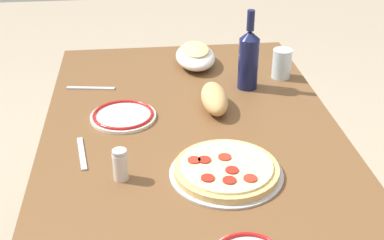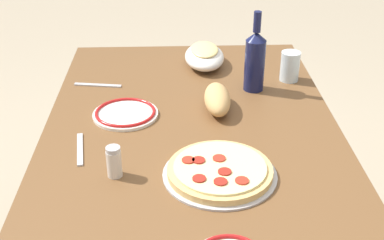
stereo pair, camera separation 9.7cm
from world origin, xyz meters
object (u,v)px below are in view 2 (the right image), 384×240
object	(u,v)px
baked_pasta_dish	(204,55)
wine_bottle	(255,60)
spice_shaker	(114,162)
water_glass	(290,66)
bread_loaf	(217,99)
pepperoni_pizza	(220,171)
side_plate_near	(125,113)
dining_table	(192,159)

from	to	relation	value
baked_pasta_dish	wine_bottle	size ratio (longest dim) A/B	0.86
wine_bottle	spice_shaker	world-z (taller)	wine_bottle
water_glass	spice_shaker	world-z (taller)	water_glass
bread_loaf	spice_shaker	xyz separation A→B (m)	(0.36, -0.30, 0.01)
pepperoni_pizza	side_plate_near	bearing A→B (deg)	-141.28
baked_pasta_dish	spice_shaker	distance (m)	0.78
water_glass	side_plate_near	world-z (taller)	water_glass
baked_pasta_dish	spice_shaker	bearing A→B (deg)	-21.01
spice_shaker	water_glass	bearing A→B (deg)	135.01
water_glass	bread_loaf	size ratio (longest dim) A/B	0.54
baked_pasta_dish	spice_shaker	xyz separation A→B (m)	(0.73, -0.28, 0.00)
wine_bottle	water_glass	xyz separation A→B (m)	(-0.07, 0.14, -0.06)
pepperoni_pizza	side_plate_near	size ratio (longest dim) A/B	1.46
pepperoni_pizza	side_plate_near	world-z (taller)	pepperoni_pizza
side_plate_near	spice_shaker	xyz separation A→B (m)	(0.33, -0.00, 0.03)
side_plate_near	spice_shaker	size ratio (longest dim) A/B	2.39
pepperoni_pizza	baked_pasta_dish	bearing A→B (deg)	179.75
dining_table	baked_pasta_dish	size ratio (longest dim) A/B	5.80
pepperoni_pizza	bread_loaf	xyz separation A→B (m)	(-0.37, 0.02, 0.02)
side_plate_near	water_glass	bearing A→B (deg)	113.57
pepperoni_pizza	wine_bottle	size ratio (longest dim) A/B	1.08
dining_table	baked_pasta_dish	xyz separation A→B (m)	(-0.49, 0.07, 0.15)
wine_bottle	bread_loaf	size ratio (longest dim) A/B	1.41
pepperoni_pizza	wine_bottle	world-z (taller)	wine_bottle
baked_pasta_dish	bread_loaf	xyz separation A→B (m)	(0.37, 0.02, -0.00)
baked_pasta_dish	water_glass	xyz separation A→B (m)	(0.15, 0.30, 0.01)
baked_pasta_dish	pepperoni_pizza	bearing A→B (deg)	-0.25
pepperoni_pizza	bread_loaf	distance (m)	0.37
pepperoni_pizza	bread_loaf	size ratio (longest dim) A/B	1.52
dining_table	bread_loaf	bearing A→B (deg)	144.39
wine_bottle	side_plate_near	size ratio (longest dim) A/B	1.35
wine_bottle	water_glass	size ratio (longest dim) A/B	2.62
dining_table	wine_bottle	distance (m)	0.42
dining_table	spice_shaker	world-z (taller)	spice_shaker
wine_bottle	side_plate_near	world-z (taller)	wine_bottle
pepperoni_pizza	wine_bottle	xyz separation A→B (m)	(-0.52, 0.16, 0.10)
bread_loaf	spice_shaker	distance (m)	0.47
side_plate_near	spice_shaker	distance (m)	0.33
dining_table	wine_bottle	bearing A→B (deg)	139.98
wine_bottle	bread_loaf	bearing A→B (deg)	-43.23
side_plate_near	spice_shaker	bearing A→B (deg)	-0.59
pepperoni_pizza	spice_shaker	bearing A→B (deg)	-92.40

